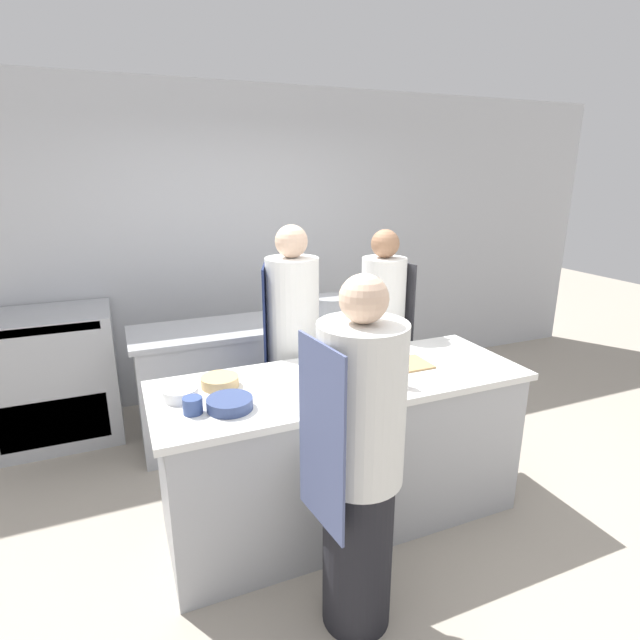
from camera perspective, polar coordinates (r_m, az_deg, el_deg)
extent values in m
plane|color=#A89E8E|center=(3.38, 2.46, -21.20)|extent=(16.00, 16.00, 0.00)
cube|color=silver|center=(4.73, -8.44, 8.35)|extent=(8.00, 0.06, 2.80)
cube|color=#A8AAAF|center=(3.12, 2.56, -14.76)|extent=(2.08, 0.76, 0.89)
cube|color=white|center=(2.91, 2.68, -6.94)|extent=(2.17, 0.79, 0.04)
cube|color=#A8AAAF|center=(4.10, -7.95, -6.91)|extent=(1.71, 0.59, 0.89)
cube|color=#A8AAAF|center=(3.93, -8.22, -0.70)|extent=(1.79, 0.62, 0.04)
cube|color=#A8AAAF|center=(4.46, -28.14, -5.76)|extent=(0.93, 0.68, 1.04)
cube|color=black|center=(4.25, -28.06, -10.31)|extent=(0.74, 0.01, 0.36)
cube|color=black|center=(4.00, -29.45, -1.09)|extent=(0.79, 0.01, 0.06)
cylinder|color=black|center=(2.55, 4.28, -24.72)|extent=(0.32, 0.32, 0.78)
cylinder|color=silver|center=(2.13, 4.72, -9.54)|extent=(0.38, 0.38, 0.71)
cube|color=#4C567F|center=(2.09, 0.11, -13.26)|extent=(0.06, 0.36, 0.82)
sphere|color=beige|center=(1.97, 5.04, 2.44)|extent=(0.20, 0.20, 0.20)
cylinder|color=black|center=(3.94, 6.81, -8.81)|extent=(0.27, 0.27, 0.77)
cylinder|color=white|center=(3.68, 7.20, 1.64)|extent=(0.32, 0.32, 0.71)
cube|color=#2D2D33|center=(3.81, 9.03, 0.54)|extent=(0.07, 0.30, 0.81)
sphere|color=#9E7051|center=(3.59, 7.47, 8.65)|extent=(0.20, 0.20, 0.20)
cylinder|color=black|center=(3.61, -2.96, -10.92)|extent=(0.30, 0.30, 0.80)
cylinder|color=white|center=(3.32, -3.15, 0.88)|extent=(0.35, 0.35, 0.73)
cube|color=#19234C|center=(3.36, -6.21, -0.87)|extent=(0.13, 0.32, 0.84)
sphere|color=beige|center=(3.23, -3.29, 8.97)|extent=(0.21, 0.21, 0.21)
cylinder|color=black|center=(2.80, 3.22, -5.97)|extent=(0.08, 0.08, 0.14)
cylinder|color=black|center=(2.76, 3.25, -4.14)|extent=(0.04, 0.04, 0.05)
cylinder|color=#5B2319|center=(2.80, 9.16, -6.22)|extent=(0.06, 0.06, 0.14)
cylinder|color=#5B2319|center=(2.76, 9.25, -4.42)|extent=(0.03, 0.03, 0.05)
cylinder|color=silver|center=(2.70, 3.68, -6.86)|extent=(0.09, 0.09, 0.14)
cylinder|color=silver|center=(2.66, 3.72, -4.94)|extent=(0.04, 0.04, 0.05)
cylinder|color=white|center=(2.73, -15.67, -8.09)|extent=(0.18, 0.18, 0.06)
cylinder|color=tan|center=(2.83, -11.37, -6.91)|extent=(0.21, 0.21, 0.06)
cylinder|color=navy|center=(2.57, -10.27, -9.38)|extent=(0.23, 0.23, 0.06)
cylinder|color=#33477F|center=(2.56, -14.35, -9.44)|extent=(0.10, 0.10, 0.08)
cube|color=tan|center=(3.10, 9.41, -5.09)|extent=(0.33, 0.23, 0.01)
cylinder|color=#A8AAAF|center=(4.05, 1.27, 1.53)|extent=(0.30, 0.30, 0.17)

